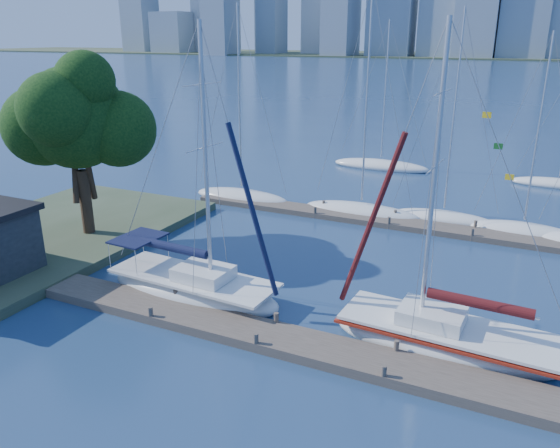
% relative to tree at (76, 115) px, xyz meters
% --- Properties ---
extents(ground, '(700.00, 700.00, 0.00)m').
position_rel_tree_xyz_m(ground, '(14.57, -5.64, -7.38)').
color(ground, navy).
rests_on(ground, ground).
extents(near_dock, '(26.00, 2.00, 0.40)m').
position_rel_tree_xyz_m(near_dock, '(14.57, -5.64, -7.18)').
color(near_dock, '#494036').
rests_on(near_dock, ground).
extents(far_dock, '(30.00, 1.80, 0.36)m').
position_rel_tree_xyz_m(far_dock, '(16.57, 10.36, -7.20)').
color(far_dock, '#494036').
rests_on(far_dock, ground).
extents(shore, '(12.00, 22.00, 0.50)m').
position_rel_tree_xyz_m(shore, '(-2.43, -2.64, -7.13)').
color(shore, '#38472D').
rests_on(shore, ground).
extents(far_shore, '(800.00, 100.00, 1.50)m').
position_rel_tree_xyz_m(far_shore, '(14.57, 314.36, -7.38)').
color(far_shore, '#38472D').
rests_on(far_shore, ground).
extents(tree, '(8.02, 7.33, 10.88)m').
position_rel_tree_xyz_m(tree, '(0.00, 0.00, 0.00)').
color(tree, '#322316').
rests_on(tree, ground).
extents(sailboat_navy, '(8.93, 3.34, 12.79)m').
position_rel_tree_xyz_m(sailboat_navy, '(9.75, -3.60, -6.42)').
color(sailboat_navy, silver).
rests_on(sailboat_navy, ground).
extents(sailboat_maroon, '(8.86, 3.32, 12.81)m').
position_rel_tree_xyz_m(sailboat_maroon, '(21.11, -3.21, -6.42)').
color(sailboat_maroon, silver).
rests_on(sailboat_maroon, ground).
extents(bg_boat_0, '(7.65, 2.82, 13.97)m').
position_rel_tree_xyz_m(bg_boat_0, '(4.10, 11.17, -7.09)').
color(bg_boat_0, silver).
rests_on(bg_boat_0, ground).
extents(bg_boat_1, '(8.32, 4.99, 14.87)m').
position_rel_tree_xyz_m(bg_boat_1, '(13.16, 11.54, -7.09)').
color(bg_boat_1, silver).
rests_on(bg_boat_1, ground).
extents(bg_boat_2, '(6.87, 3.09, 13.50)m').
position_rel_tree_xyz_m(bg_boat_2, '(18.44, 12.56, -7.12)').
color(bg_boat_2, silver).
rests_on(bg_boat_2, ground).
extents(bg_boat_3, '(6.68, 4.00, 12.16)m').
position_rel_tree_xyz_m(bg_boat_3, '(23.28, 12.01, -7.12)').
color(bg_boat_3, silver).
rests_on(bg_boat_3, ground).
extents(bg_boat_6, '(9.13, 4.70, 13.21)m').
position_rel_tree_xyz_m(bg_boat_6, '(10.69, 25.49, -7.11)').
color(bg_boat_6, silver).
rests_on(bg_boat_6, ground).
extents(bg_boat_7, '(7.33, 4.81, 10.21)m').
position_rel_tree_xyz_m(bg_boat_7, '(25.35, 25.37, -7.16)').
color(bg_boat_7, silver).
rests_on(bg_boat_7, ground).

